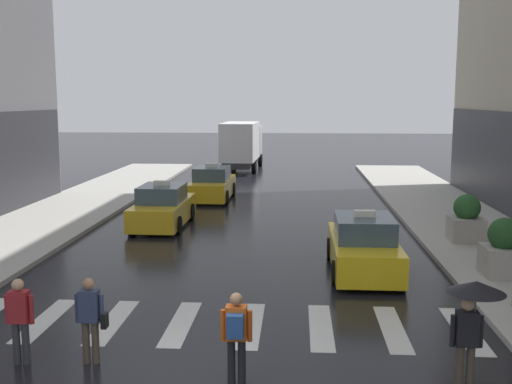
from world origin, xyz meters
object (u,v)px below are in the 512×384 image
(pedestrian_with_backpack, at_px, (236,332))
(taxi_second, at_px, (163,208))
(pedestrian_plain_coat, at_px, (20,316))
(planter_near_corner, at_px, (504,250))
(planter_mid_block, at_px, (466,220))
(pedestrian_with_umbrella, at_px, (473,306))
(pedestrian_with_handbag, at_px, (90,315))
(taxi_lead, at_px, (363,247))
(taxi_third, at_px, (212,185))
(box_truck, at_px, (242,144))

(pedestrian_with_backpack, bearing_deg, taxi_second, 107.55)
(pedestrian_plain_coat, relative_size, planter_near_corner, 1.03)
(planter_mid_block, bearing_deg, pedestrian_plain_coat, -136.62)
(planter_mid_block, bearing_deg, taxi_second, 167.38)
(pedestrian_with_umbrella, height_order, pedestrian_with_handbag, pedestrian_with_umbrella)
(pedestrian_with_handbag, relative_size, planter_near_corner, 1.03)
(taxi_lead, height_order, pedestrian_plain_coat, taxi_lead)
(pedestrian_with_backpack, bearing_deg, pedestrian_with_handbag, 165.54)
(taxi_third, xyz_separation_m, pedestrian_with_handbag, (0.37, -19.10, 0.21))
(planter_near_corner, bearing_deg, pedestrian_with_handbag, -147.75)
(pedestrian_with_handbag, bearing_deg, pedestrian_with_umbrella, -5.80)
(pedestrian_plain_coat, distance_m, planter_mid_block, 14.92)
(pedestrian_with_umbrella, bearing_deg, pedestrian_with_handbag, 174.20)
(pedestrian_plain_coat, height_order, planter_near_corner, planter_near_corner)
(pedestrian_with_umbrella, bearing_deg, planter_mid_block, 75.51)
(pedestrian_with_backpack, relative_size, pedestrian_with_handbag, 1.00)
(planter_near_corner, xyz_separation_m, planter_mid_block, (0.10, 4.15, 0.00))
(box_truck, xyz_separation_m, planter_near_corner, (9.46, -25.53, -0.98))
(taxi_second, distance_m, box_truck, 19.00)
(box_truck, xyz_separation_m, pedestrian_with_backpack, (2.82, -32.21, -0.88))
(planter_near_corner, bearing_deg, taxi_second, 148.66)
(pedestrian_with_handbag, bearing_deg, planter_mid_block, 46.64)
(taxi_second, relative_size, pedestrian_plain_coat, 2.76)
(taxi_second, height_order, box_truck, box_truck)
(taxi_lead, xyz_separation_m, taxi_third, (-6.10, 12.48, 0.00))
(pedestrian_with_umbrella, relative_size, pedestrian_plain_coat, 1.18)
(box_truck, height_order, pedestrian_with_handbag, box_truck)
(pedestrian_with_backpack, bearing_deg, taxi_third, 99.08)
(pedestrian_plain_coat, bearing_deg, planter_near_corner, 29.56)
(taxi_third, height_order, pedestrian_with_backpack, taxi_third)
(taxi_lead, xyz_separation_m, planter_near_corner, (3.71, -0.66, 0.15))
(taxi_lead, bearing_deg, planter_near_corner, -10.12)
(pedestrian_with_umbrella, relative_size, pedestrian_with_handbag, 1.18)
(box_truck, height_order, pedestrian_plain_coat, box_truck)
(taxi_lead, bearing_deg, pedestrian_plain_coat, -136.15)
(pedestrian_with_backpack, xyz_separation_m, planter_near_corner, (6.65, 6.68, -0.10))
(taxi_lead, xyz_separation_m, pedestrian_with_handbag, (-5.74, -6.62, 0.21))
(taxi_third, relative_size, box_truck, 0.60)
(pedestrian_plain_coat, bearing_deg, pedestrian_with_backpack, -8.17)
(taxi_second, distance_m, pedestrian_with_backpack, 13.94)
(pedestrian_with_umbrella, relative_size, pedestrian_with_backpack, 1.18)
(taxi_third, relative_size, pedestrian_with_handbag, 2.77)
(pedestrian_with_backpack, distance_m, planter_near_corner, 9.43)
(taxi_lead, distance_m, taxi_second, 9.29)
(box_truck, bearing_deg, taxi_third, -91.64)
(box_truck, distance_m, planter_near_corner, 27.24)
(box_truck, bearing_deg, pedestrian_with_handbag, -89.97)
(planter_near_corner, bearing_deg, box_truck, 110.34)
(pedestrian_with_umbrella, xyz_separation_m, pedestrian_with_handbag, (-6.76, 0.69, -0.58))
(taxi_third, bearing_deg, taxi_lead, -63.93)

